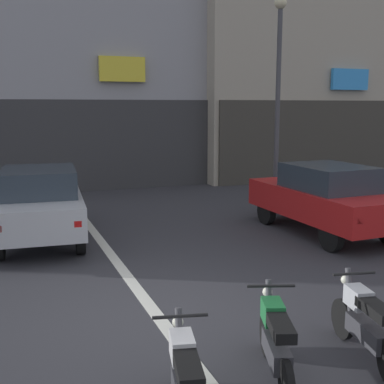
# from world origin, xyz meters

# --- Properties ---
(ground_plane) EXTENTS (120.00, 120.00, 0.00)m
(ground_plane) POSITION_xyz_m (0.00, 0.00, 0.00)
(ground_plane) COLOR #333338
(lane_centre_line) EXTENTS (0.20, 18.00, 0.01)m
(lane_centre_line) POSITION_xyz_m (0.00, 6.00, 0.00)
(lane_centre_line) COLOR silver
(lane_centre_line) RESTS_ON ground
(building_mid_block) EXTENTS (10.50, 7.62, 11.01)m
(building_mid_block) POSITION_xyz_m (1.40, 14.69, 5.49)
(building_mid_block) COLOR #9E9EA3
(building_mid_block) RESTS_ON ground
(car_silver_crossing_near) EXTENTS (2.11, 4.24, 1.64)m
(car_silver_crossing_near) POSITION_xyz_m (-1.22, 4.77, 0.89)
(car_silver_crossing_near) COLOR black
(car_silver_crossing_near) RESTS_ON ground
(car_red_parked_kerbside) EXTENTS (1.84, 4.13, 1.64)m
(car_red_parked_kerbside) POSITION_xyz_m (5.07, 3.00, 0.89)
(car_red_parked_kerbside) COLOR black
(car_red_parked_kerbside) RESTS_ON ground
(street_lamp) EXTENTS (0.36, 0.36, 6.08)m
(street_lamp) POSITION_xyz_m (5.75, 6.40, 3.75)
(street_lamp) COLOR #47474C
(street_lamp) RESTS_ON ground
(motorcycle_white_row_leftmost) EXTENTS (0.57, 1.64, 0.98)m
(motorcycle_white_row_leftmost) POSITION_xyz_m (-0.49, -2.48, 0.46)
(motorcycle_white_row_leftmost) COLOR black
(motorcycle_white_row_leftmost) RESTS_ON ground
(motorcycle_green_row_left_mid) EXTENTS (0.69, 1.60, 0.98)m
(motorcycle_green_row_left_mid) POSITION_xyz_m (0.72, -2.07, 0.46)
(motorcycle_green_row_left_mid) COLOR black
(motorcycle_green_row_left_mid) RESTS_ON ground
(motorcycle_silver_row_centre) EXTENTS (0.55, 1.65, 0.98)m
(motorcycle_silver_row_centre) POSITION_xyz_m (1.93, -2.09, 0.46)
(motorcycle_silver_row_centre) COLOR black
(motorcycle_silver_row_centre) RESTS_ON ground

